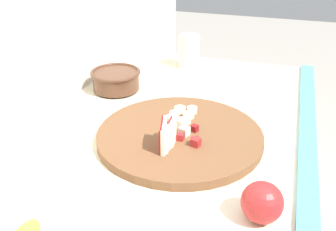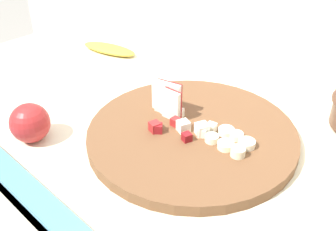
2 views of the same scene
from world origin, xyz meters
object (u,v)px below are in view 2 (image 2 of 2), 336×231
Objects in this scene: cutting_board at (192,135)px; apple_dice_pile at (184,126)px; apple_wedge_fan at (167,100)px; banana_slice_rows at (232,141)px; whole_apple at (30,123)px; banana_peel at (109,49)px.

cutting_board is 3.87× the size of apple_dice_pile.
cutting_board is 0.02m from apple_dice_pile.
banana_slice_rows is at bearing 2.46° from apple_wedge_fan.
apple_wedge_fan is at bearing 172.76° from cutting_board.
apple_wedge_fan reaches higher than cutting_board.
apple_dice_pile is 0.09m from banana_slice_rows.
whole_apple is (-0.13, -0.21, -0.01)m from apple_wedge_fan.
banana_slice_rows is (0.09, 0.03, -0.00)m from apple_dice_pile.
apple_wedge_fan is at bearing 57.42° from whole_apple.
apple_wedge_fan is 0.15m from banana_slice_rows.
banana_peel is (-0.48, 0.12, -0.02)m from banana_slice_rows.
cutting_board is 4.72× the size of banana_slice_rows.
apple_dice_pile reaches higher than banana_peel.
banana_slice_rows is at bearing -14.00° from banana_peel.
banana_slice_rows reaches higher than banana_peel.
banana_slice_rows reaches higher than cutting_board.
apple_wedge_fan is at bearing 161.83° from apple_dice_pile.
cutting_board is 0.43m from banana_peel.
whole_apple reaches higher than cutting_board.
whole_apple reaches higher than apple_dice_pile.
apple_dice_pile is at bearing -129.81° from cutting_board.
whole_apple is at bearing -135.73° from cutting_board.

